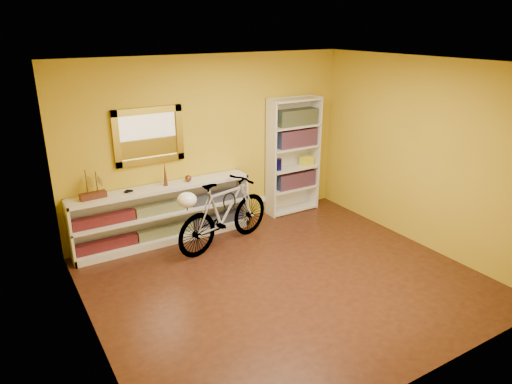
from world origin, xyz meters
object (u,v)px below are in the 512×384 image
console_unit (164,214)px  bicycle (224,213)px  helmet (187,200)px  bookcase (293,156)px

console_unit → bicycle: size_ratio=1.55×
bicycle → helmet: bearing=90.0°
console_unit → helmet: size_ratio=10.02×
console_unit → helmet: bearing=-84.1°
helmet → bookcase: bearing=18.6°
console_unit → helmet: (0.07, -0.71, 0.44)m
bookcase → helmet: 2.31m
console_unit → bicycle: bicycle is taller
bicycle → helmet: (-0.62, -0.17, 0.37)m
bookcase → bicycle: bearing=-159.9°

